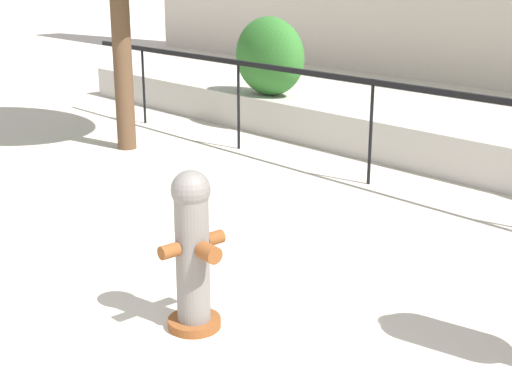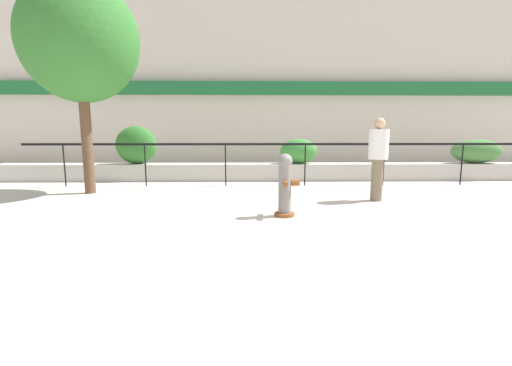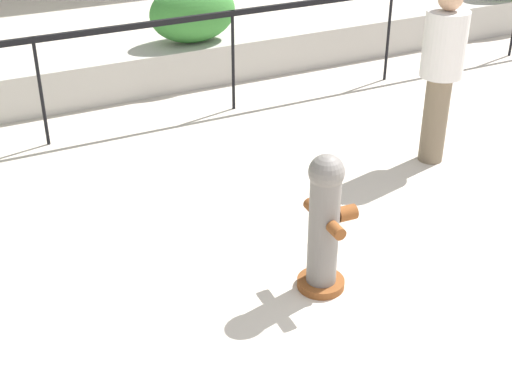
% 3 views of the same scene
% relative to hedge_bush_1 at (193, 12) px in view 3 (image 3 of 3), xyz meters
% --- Properties ---
extents(planter_wall_low, '(18.00, 0.70, 0.50)m').
position_rel_hedge_bush_1_xyz_m(planter_wall_low, '(0.02, 0.00, -0.62)').
color(planter_wall_low, '#B7B2A8').
rests_on(planter_wall_low, ground).
extents(fence_railing_segment, '(15.00, 0.05, 1.15)m').
position_rel_hedge_bush_1_xyz_m(fence_railing_segment, '(0.02, -1.10, 0.15)').
color(fence_railing_segment, black).
rests_on(fence_railing_segment, ground).
extents(hedge_bush_1, '(1.11, 0.64, 0.74)m').
position_rel_hedge_bush_1_xyz_m(hedge_bush_1, '(0.00, 0.00, 0.00)').
color(hedge_bush_1, '#387F33').
rests_on(hedge_bush_1, planter_wall_low).
extents(fire_hydrant, '(0.44, 0.48, 1.08)m').
position_rel_hedge_bush_1_xyz_m(fire_hydrant, '(-0.87, -4.49, -0.32)').
color(fire_hydrant, brown).
rests_on(fire_hydrant, ground).
extents(pedestrian, '(0.43, 0.43, 1.73)m').
position_rel_hedge_bush_1_xyz_m(pedestrian, '(1.20, -3.19, 0.12)').
color(pedestrian, brown).
rests_on(pedestrian, ground).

